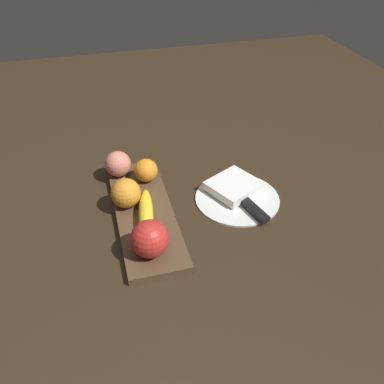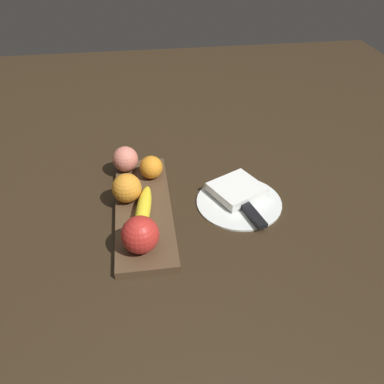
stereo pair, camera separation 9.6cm
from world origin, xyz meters
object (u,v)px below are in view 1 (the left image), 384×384
object	(u,v)px
banana	(146,215)
folded_napkin	(234,187)
fruit_tray	(144,213)
dinner_plate	(237,198)
apple	(149,239)
orange_near_banana	(126,194)
orange_near_apple	(146,170)
knife	(251,207)
peach	(118,164)

from	to	relation	value
banana	folded_napkin	size ratio (longest dim) A/B	1.57
fruit_tray	dinner_plate	distance (m)	0.24
fruit_tray	apple	xyz separation A→B (m)	(-0.14, 0.01, 0.05)
orange_near_banana	folded_napkin	xyz separation A→B (m)	(-0.00, -0.28, -0.03)
apple	orange_near_banana	bearing A→B (deg)	8.18
orange_near_apple	dinner_plate	xyz separation A→B (m)	(-0.12, -0.21, -0.04)
banana	orange_near_apple	world-z (taller)	orange_near_apple
banana	orange_near_banana	distance (m)	0.08
knife	dinner_plate	bearing A→B (deg)	-0.16
banana	orange_near_apple	distance (m)	0.16
orange_near_apple	banana	bearing A→B (deg)	169.63
folded_napkin	banana	bearing A→B (deg)	105.23
orange_near_banana	apple	bearing A→B (deg)	-171.82
knife	banana	bearing A→B (deg)	71.68
fruit_tray	orange_near_apple	world-z (taller)	orange_near_apple
fruit_tray	dinner_plate	xyz separation A→B (m)	(0.00, -0.24, -0.00)
orange_near_apple	orange_near_banana	distance (m)	0.11
orange_near_apple	folded_napkin	xyz separation A→B (m)	(-0.09, -0.21, -0.03)
banana	peach	size ratio (longest dim) A/B	2.73
banana	orange_near_apple	xyz separation A→B (m)	(0.16, -0.03, 0.01)
apple	banana	world-z (taller)	apple
apple	knife	distance (m)	0.28
folded_napkin	apple	bearing A→B (deg)	124.06
orange_near_banana	dinner_plate	distance (m)	0.28
peach	knife	bearing A→B (deg)	-126.79
apple	knife	xyz separation A→B (m)	(0.09, -0.27, -0.04)
orange_near_apple	peach	bearing A→B (deg)	56.31
apple	dinner_plate	distance (m)	0.30
banana	knife	world-z (taller)	banana
apple	folded_napkin	xyz separation A→B (m)	(0.17, -0.25, -0.04)
apple	peach	distance (m)	0.31
knife	peach	bearing A→B (deg)	38.43
orange_near_banana	folded_napkin	distance (m)	0.28
apple	folded_napkin	bearing A→B (deg)	-55.94
dinner_plate	knife	xyz separation A→B (m)	(-0.05, -0.01, 0.01)
fruit_tray	banana	size ratio (longest dim) A/B	2.21
fruit_tray	orange_near_banana	world-z (taller)	orange_near_banana
orange_near_apple	peach	world-z (taller)	peach
fruit_tray	orange_near_apple	distance (m)	0.13
orange_near_apple	knife	bearing A→B (deg)	-127.66
fruit_tray	peach	world-z (taller)	peach
dinner_plate	knife	distance (m)	0.06
fruit_tray	folded_napkin	bearing A→B (deg)	-83.62
fruit_tray	banana	distance (m)	0.05
apple	orange_near_banana	size ratio (longest dim) A/B	1.12
orange_near_banana	dinner_plate	bearing A→B (deg)	-95.75
banana	knife	xyz separation A→B (m)	(-0.02, -0.26, -0.02)
orange_near_apple	folded_napkin	world-z (taller)	orange_near_apple
apple	folded_napkin	distance (m)	0.31
orange_near_apple	peach	xyz separation A→B (m)	(0.04, 0.07, 0.00)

